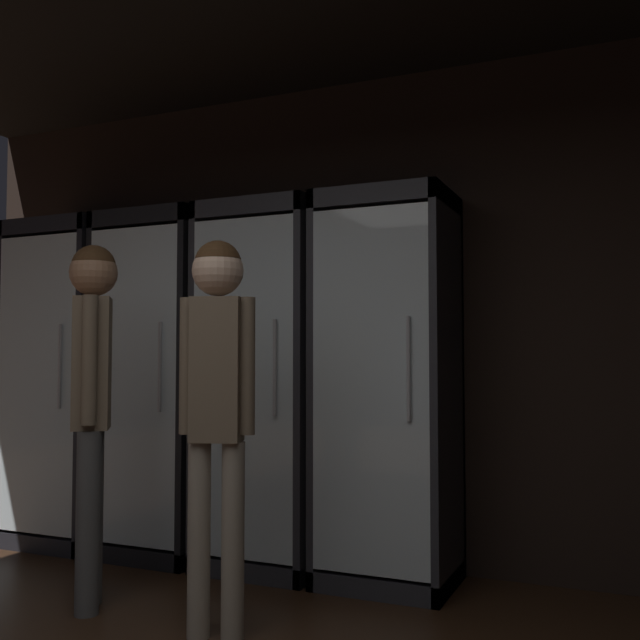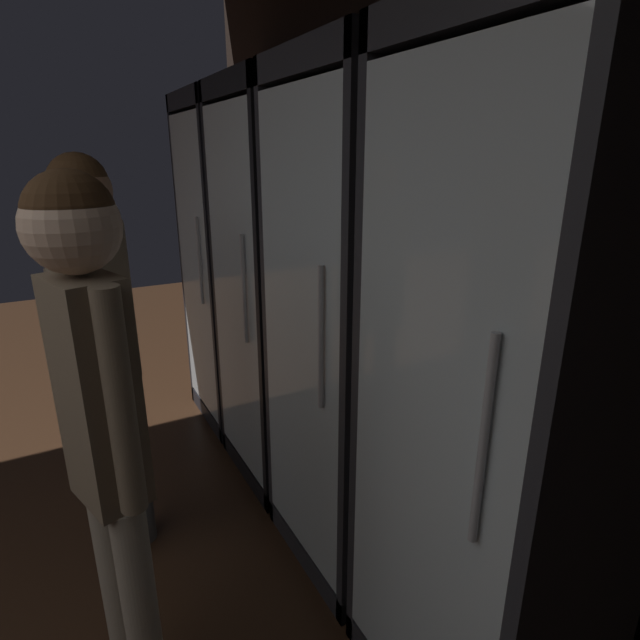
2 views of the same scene
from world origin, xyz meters
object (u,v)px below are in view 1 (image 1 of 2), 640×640
Objects in this scene: cooler_left at (166,386)px; cooler_right at (390,391)px; shopper_far at (92,379)px; shopper_near at (217,379)px; cooler_far_left at (73,383)px; cooler_center at (270,387)px.

cooler_left is 1.00× the size of cooler_right.
cooler_right is at bearing 39.43° from shopper_far.
shopper_near is 0.74m from shopper_far.
cooler_far_left reaches higher than shopper_far.
cooler_right is 1.19× the size of shopper_far.
cooler_center is at bearing 0.11° from cooler_far_left.
cooler_center reaches higher than shopper_far.
cooler_center is 1.08m from shopper_near.
cooler_center reaches higher than shopper_near.
shopper_far is (0.98, -0.96, 0.06)m from cooler_far_left.
cooler_center is 1.07m from shopper_far.
cooler_center is 0.72m from cooler_right.
cooler_center is 1.00× the size of cooler_right.
shopper_far is at bearing -74.67° from cooler_left.
cooler_far_left is 0.72m from cooler_left.
shopper_near is (1.72, -1.03, 0.07)m from cooler_far_left.
shopper_near is at bearing -112.75° from cooler_right.
shopper_far is at bearing -115.18° from cooler_center.
cooler_left and cooler_right have the same top height.
cooler_far_left is at bearing -179.89° from cooler_center.
cooler_left is 1.22× the size of shopper_near.
shopper_far is at bearing -140.57° from cooler_right.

